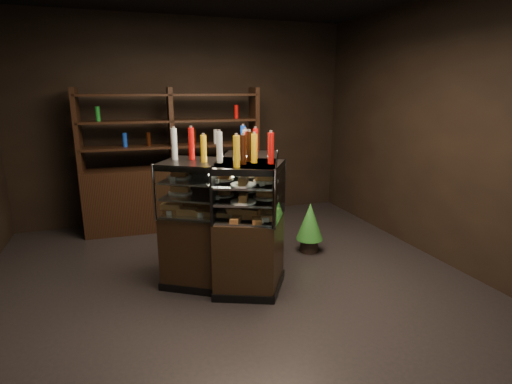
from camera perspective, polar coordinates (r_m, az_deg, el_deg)
ground at (r=4.24m, az=-3.21°, el=-13.25°), size 5.00×5.00×0.00m
room_shell at (r=3.76m, az=-3.64°, el=13.97°), size 5.02×5.02×3.01m
display_case at (r=4.19m, az=-2.89°, el=-6.98°), size 1.47×1.33×1.30m
food_display at (r=4.03m, az=-2.93°, el=-0.11°), size 1.12×1.10×0.41m
bottles_top at (r=3.94m, az=-3.08°, el=6.60°), size 0.96×0.95×0.30m
potted_conifer at (r=4.97m, az=7.72°, el=-4.07°), size 0.33×0.33×0.71m
back_shelving at (r=5.88m, az=-11.61°, el=0.70°), size 2.48×0.53×2.00m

